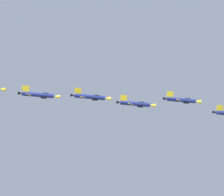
{
  "coord_description": "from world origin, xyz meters",
  "views": [
    {
      "loc": [
        -5.76,
        -3.68,
        1.99
      ],
      "look_at": [
        -19.77,
        88.27,
        76.29
      ],
      "focal_mm": 47.8,
      "sensor_mm": 36.0,
      "label": 1
    }
  ],
  "objects_px": {
    "fighter_jet_right_wing": "(136,104)",
    "fighter_jet_left_outer": "(90,97)",
    "fighter_jet_right_outer": "(39,95)",
    "fighter_jet_left_wing": "(182,100)"
  },
  "relations": [
    {
      "from": "fighter_jet_left_wing",
      "to": "fighter_jet_right_outer",
      "type": "height_order",
      "value": "fighter_jet_left_wing"
    },
    {
      "from": "fighter_jet_right_wing",
      "to": "fighter_jet_left_outer",
      "type": "distance_m",
      "value": 18.43
    },
    {
      "from": "fighter_jet_left_wing",
      "to": "fighter_jet_right_wing",
      "type": "relative_size",
      "value": 1.0
    },
    {
      "from": "fighter_jet_left_outer",
      "to": "fighter_jet_right_outer",
      "type": "relative_size",
      "value": 1.0
    },
    {
      "from": "fighter_jet_left_wing",
      "to": "fighter_jet_right_outer",
      "type": "relative_size",
      "value": 1.0
    },
    {
      "from": "fighter_jet_left_outer",
      "to": "fighter_jet_right_outer",
      "type": "xyz_separation_m",
      "value": [
        -19.09,
        -5.47,
        -1.05
      ]
    },
    {
      "from": "fighter_jet_left_wing",
      "to": "fighter_jet_left_outer",
      "type": "height_order",
      "value": "fighter_jet_left_wing"
    },
    {
      "from": "fighter_jet_right_wing",
      "to": "fighter_jet_right_outer",
      "type": "relative_size",
      "value": 1.0
    },
    {
      "from": "fighter_jet_left_wing",
      "to": "fighter_jet_left_outer",
      "type": "xyz_separation_m",
      "value": [
        -36.07,
        -10.32,
        -2.13
      ]
    },
    {
      "from": "fighter_jet_left_wing",
      "to": "fighter_jet_right_outer",
      "type": "bearing_deg",
      "value": -90.82
    }
  ]
}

